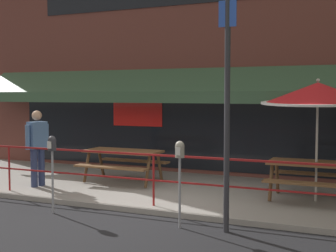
{
  "coord_description": "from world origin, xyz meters",
  "views": [
    {
      "loc": [
        3.71,
        -7.45,
        2.16
      ],
      "look_at": [
        -0.28,
        1.6,
        1.5
      ],
      "focal_mm": 50.0,
      "sensor_mm": 36.0,
      "label": 1
    }
  ],
  "objects_px": {
    "patio_umbrella_centre": "(318,94)",
    "street_sign_pole": "(227,78)",
    "pedestrian_walking": "(37,144)",
    "parking_meter_far": "(180,158)",
    "picnic_table_left": "(123,157)",
    "parking_meter_near": "(52,151)",
    "picnic_table_centre": "(316,170)"
  },
  "relations": [
    {
      "from": "picnic_table_centre",
      "to": "picnic_table_left",
      "type": "bearing_deg",
      "value": 177.36
    },
    {
      "from": "parking_meter_far",
      "to": "street_sign_pole",
      "type": "xyz_separation_m",
      "value": [
        0.76,
        0.08,
        1.27
      ]
    },
    {
      "from": "patio_umbrella_centre",
      "to": "pedestrian_walking",
      "type": "height_order",
      "value": "patio_umbrella_centre"
    },
    {
      "from": "picnic_table_centre",
      "to": "parking_meter_near",
      "type": "relative_size",
      "value": 1.27
    },
    {
      "from": "pedestrian_walking",
      "to": "picnic_table_left",
      "type": "bearing_deg",
      "value": 37.28
    },
    {
      "from": "picnic_table_centre",
      "to": "parking_meter_near",
      "type": "height_order",
      "value": "parking_meter_near"
    },
    {
      "from": "parking_meter_near",
      "to": "street_sign_pole",
      "type": "bearing_deg",
      "value": 2.66
    },
    {
      "from": "picnic_table_centre",
      "to": "patio_umbrella_centre",
      "type": "distance_m",
      "value": 1.47
    },
    {
      "from": "pedestrian_walking",
      "to": "parking_meter_far",
      "type": "distance_m",
      "value": 4.3
    },
    {
      "from": "patio_umbrella_centre",
      "to": "parking_meter_near",
      "type": "relative_size",
      "value": 1.67
    },
    {
      "from": "parking_meter_near",
      "to": "street_sign_pole",
      "type": "relative_size",
      "value": 0.3
    },
    {
      "from": "picnic_table_left",
      "to": "picnic_table_centre",
      "type": "relative_size",
      "value": 1.0
    },
    {
      "from": "parking_meter_far",
      "to": "street_sign_pole",
      "type": "distance_m",
      "value": 1.48
    },
    {
      "from": "picnic_table_centre",
      "to": "pedestrian_walking",
      "type": "bearing_deg",
      "value": -170.68
    },
    {
      "from": "parking_meter_near",
      "to": "parking_meter_far",
      "type": "xyz_separation_m",
      "value": [
        2.47,
        0.07,
        0.0
      ]
    },
    {
      "from": "parking_meter_near",
      "to": "street_sign_pole",
      "type": "distance_m",
      "value": 3.48
    },
    {
      "from": "picnic_table_centre",
      "to": "pedestrian_walking",
      "type": "height_order",
      "value": "pedestrian_walking"
    },
    {
      "from": "picnic_table_left",
      "to": "pedestrian_walking",
      "type": "distance_m",
      "value": 1.96
    },
    {
      "from": "picnic_table_left",
      "to": "pedestrian_walking",
      "type": "xyz_separation_m",
      "value": [
        -1.54,
        -1.17,
        0.35
      ]
    },
    {
      "from": "picnic_table_left",
      "to": "parking_meter_near",
      "type": "bearing_deg",
      "value": -89.11
    },
    {
      "from": "parking_meter_near",
      "to": "parking_meter_far",
      "type": "relative_size",
      "value": 1.0
    },
    {
      "from": "pedestrian_walking",
      "to": "parking_meter_near",
      "type": "height_order",
      "value": "pedestrian_walking"
    },
    {
      "from": "patio_umbrella_centre",
      "to": "picnic_table_centre",
      "type": "bearing_deg",
      "value": -90.0
    },
    {
      "from": "patio_umbrella_centre",
      "to": "street_sign_pole",
      "type": "relative_size",
      "value": 0.5
    },
    {
      "from": "patio_umbrella_centre",
      "to": "picnic_table_left",
      "type": "bearing_deg",
      "value": 177.67
    },
    {
      "from": "street_sign_pole",
      "to": "pedestrian_walking",
      "type": "bearing_deg",
      "value": 164.17
    },
    {
      "from": "street_sign_pole",
      "to": "parking_meter_far",
      "type": "bearing_deg",
      "value": -174.04
    },
    {
      "from": "picnic_table_left",
      "to": "parking_meter_far",
      "type": "bearing_deg",
      "value": -46.11
    },
    {
      "from": "pedestrian_walking",
      "to": "parking_meter_near",
      "type": "distance_m",
      "value": 2.19
    },
    {
      "from": "picnic_table_centre",
      "to": "patio_umbrella_centre",
      "type": "relative_size",
      "value": 0.76
    },
    {
      "from": "picnic_table_left",
      "to": "pedestrian_walking",
      "type": "bearing_deg",
      "value": -142.72
    },
    {
      "from": "parking_meter_far",
      "to": "picnic_table_left",
      "type": "bearing_deg",
      "value": 133.89
    }
  ]
}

